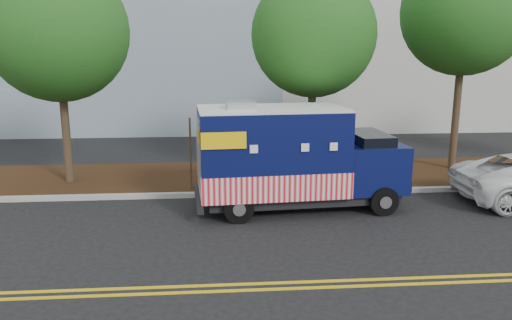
{
  "coord_description": "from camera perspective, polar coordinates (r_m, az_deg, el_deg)",
  "views": [
    {
      "loc": [
        -1.36,
        -13.31,
        4.49
      ],
      "look_at": [
        -0.27,
        0.6,
        1.32
      ],
      "focal_mm": 35.0,
      "sensor_mm": 36.0,
      "label": 1
    }
  ],
  "objects": [
    {
      "name": "tree_c",
      "position": [
        19.19,
        22.78,
        15.32
      ],
      "size": [
        4.35,
        4.35,
        7.84
      ],
      "color": "#38281C",
      "rests_on": "ground"
    },
    {
      "name": "sign_post",
      "position": [
        15.42,
        -7.47,
        0.38
      ],
      "size": [
        0.06,
        0.06,
        2.4
      ],
      "primitive_type": "cube",
      "color": "#473828",
      "rests_on": "ground"
    },
    {
      "name": "food_truck",
      "position": [
        13.93,
        3.85,
        -0.05
      ],
      "size": [
        6.0,
        2.63,
        3.08
      ],
      "rotation": [
        0.0,
        0.0,
        0.08
      ],
      "color": "black",
      "rests_on": "ground"
    },
    {
      "name": "centerline_far",
      "position": [
        9.81,
        4.1,
        -14.45
      ],
      "size": [
        120.0,
        0.1,
        0.01
      ],
      "primitive_type": "cube",
      "color": "gold",
      "rests_on": "ground"
    },
    {
      "name": "tree_a",
      "position": [
        17.09,
        -21.75,
        13.52
      ],
      "size": [
        4.4,
        4.4,
        7.17
      ],
      "color": "#38281C",
      "rests_on": "ground"
    },
    {
      "name": "curb",
      "position": [
        15.42,
        0.75,
        -3.83
      ],
      "size": [
        120.0,
        0.18,
        0.15
      ],
      "primitive_type": "cube",
      "color": "#9E9E99",
      "rests_on": "ground"
    },
    {
      "name": "tree_b",
      "position": [
        16.52,
        6.59,
        14.0
      ],
      "size": [
        4.0,
        4.0,
        6.87
      ],
      "color": "#38281C",
      "rests_on": "ground"
    },
    {
      "name": "ground",
      "position": [
        14.12,
        1.27,
        -5.74
      ],
      "size": [
        120.0,
        120.0,
        0.0
      ],
      "primitive_type": "plane",
      "color": "black",
      "rests_on": "ground"
    },
    {
      "name": "mulch_strip",
      "position": [
        17.44,
        0.12,
        -1.86
      ],
      "size": [
        120.0,
        4.0,
        0.15
      ],
      "primitive_type": "cube",
      "color": "black",
      "rests_on": "ground"
    },
    {
      "name": "centerline_near",
      "position": [
        10.03,
        3.88,
        -13.8
      ],
      "size": [
        120.0,
        0.1,
        0.01
      ],
      "primitive_type": "cube",
      "color": "gold",
      "rests_on": "ground"
    }
  ]
}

